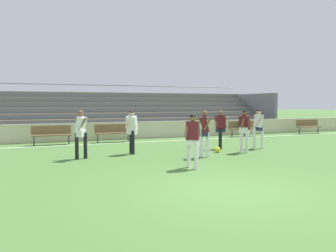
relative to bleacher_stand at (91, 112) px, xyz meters
name	(u,v)px	position (x,y,z in m)	size (l,w,h in m)	color
ground_plane	(229,190)	(0.45, -14.87, -1.41)	(160.00, 160.00, 0.00)	#477033
field_line_sideline	(118,143)	(0.45, -4.85, -1.41)	(44.00, 0.12, 0.01)	white
sideline_wall	(110,131)	(0.45, -3.17, -0.95)	(48.00, 0.16, 0.94)	beige
bleacher_stand	(91,112)	(0.00, 0.00, 0.00)	(24.36, 5.16, 3.25)	#897051
bench_centre_sideline	(113,131)	(0.30, -4.31, -0.87)	(1.80, 0.40, 0.90)	brown
bench_far_left	(308,125)	(13.15, -4.31, -0.87)	(1.80, 0.40, 0.90)	brown
bench_far_right	(51,133)	(-2.64, -4.31, -0.87)	(1.80, 0.40, 0.90)	brown
bench_near_wall_gap	(243,127)	(8.09, -4.31, -0.87)	(1.80, 0.40, 0.90)	brown
spectator_seated	(244,125)	(8.09, -4.43, -0.71)	(0.36, 0.42, 1.21)	#2D2D38
player_dark_on_ball	(244,127)	(4.28, -9.95, -0.40)	(0.60, 0.48, 1.69)	white
player_dark_trailing_run	(205,129)	(2.23, -10.42, -0.40)	(0.47, 0.58, 1.70)	white
player_dark_wide_right	(193,136)	(0.88, -12.15, -0.44)	(0.71, 0.49, 1.64)	white
player_white_pressing_high	(258,125)	(5.54, -9.17, -0.39)	(0.51, 0.50, 1.71)	white
player_white_wide_left	(81,130)	(-1.96, -9.07, -0.39)	(0.49, 0.66, 1.71)	black
player_white_challenging	(132,128)	(0.03, -8.62, -0.41)	(0.69, 0.50, 1.69)	black
player_dark_deep_cover	(220,126)	(3.95, -8.66, -0.44)	(0.47, 0.56, 1.65)	black
soccer_ball	(218,150)	(3.32, -9.52, -1.30)	(0.22, 0.22, 0.22)	yellow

